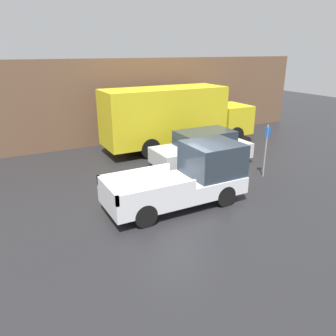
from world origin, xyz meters
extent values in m
plane|color=#232326|center=(0.00, 0.00, 0.00)|extent=(60.00, 60.00, 0.00)
cube|color=brown|center=(0.00, 8.80, 2.41)|extent=(28.00, 0.15, 4.83)
cube|color=silver|center=(-0.39, -0.17, 0.64)|extent=(5.02, 1.95, 0.60)
cube|color=#28333D|center=(1.16, -0.17, 1.53)|extent=(1.91, 1.83, 1.18)
cube|color=silver|center=(-1.52, 0.75, 1.11)|extent=(2.76, 0.10, 0.33)
cube|color=silver|center=(-1.52, -1.10, 1.11)|extent=(2.76, 0.10, 0.33)
cube|color=silver|center=(-2.85, -0.17, 1.11)|extent=(0.10, 1.95, 0.33)
cylinder|color=black|center=(1.16, 0.68, 0.38)|extent=(0.76, 0.26, 0.76)
cylinder|color=black|center=(1.16, -1.03, 0.38)|extent=(0.76, 0.26, 0.76)
cylinder|color=black|center=(-1.95, 0.68, 0.38)|extent=(0.76, 0.26, 0.76)
cylinder|color=black|center=(-1.95, -1.03, 0.38)|extent=(0.76, 0.26, 0.76)
cube|color=silver|center=(2.86, 3.02, 0.64)|extent=(4.81, 1.89, 0.72)
cube|color=#28333D|center=(3.01, 3.02, 1.34)|extent=(2.65, 1.66, 0.67)
cylinder|color=black|center=(4.35, 3.86, 0.33)|extent=(0.66, 0.22, 0.66)
cylinder|color=black|center=(4.35, 2.17, 0.33)|extent=(0.66, 0.22, 0.66)
cylinder|color=black|center=(1.37, 3.86, 0.33)|extent=(0.66, 0.22, 0.66)
cylinder|color=black|center=(1.37, 2.17, 0.33)|extent=(0.66, 0.22, 0.66)
cube|color=gold|center=(7.01, 6.22, 1.32)|extent=(1.94, 2.24, 1.65)
cube|color=gold|center=(2.50, 6.22, 1.94)|extent=(6.71, 2.36, 2.88)
cylinder|color=black|center=(6.65, 7.26, 0.52)|extent=(1.05, 0.30, 1.05)
cylinder|color=black|center=(6.65, 5.17, 0.52)|extent=(1.05, 0.30, 1.05)
cylinder|color=black|center=(1.14, 7.26, 0.52)|extent=(1.05, 0.30, 1.05)
cylinder|color=black|center=(1.14, 5.17, 0.52)|extent=(1.05, 0.30, 1.05)
cylinder|color=gray|center=(4.43, 0.48, 1.16)|extent=(0.07, 0.07, 2.31)
cube|color=blue|center=(4.43, 0.46, 2.01)|extent=(0.30, 0.02, 0.40)
camera|label=1|loc=(-5.62, -9.43, 5.28)|focal=35.00mm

